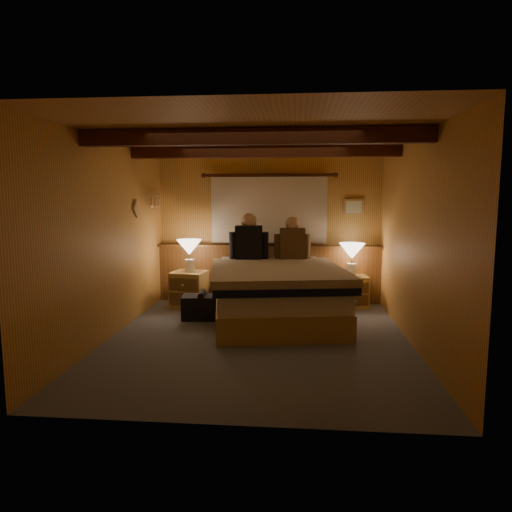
# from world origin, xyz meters

# --- Properties ---
(floor) EXTENTS (4.20, 4.20, 0.00)m
(floor) POSITION_xyz_m (0.00, 0.00, 0.00)
(floor) COLOR #4D535C
(floor) RESTS_ON ground
(ceiling) EXTENTS (4.20, 4.20, 0.00)m
(ceiling) POSITION_xyz_m (0.00, 0.00, 2.40)
(ceiling) COLOR tan
(ceiling) RESTS_ON wall_back
(wall_back) EXTENTS (3.60, 0.00, 3.60)m
(wall_back) POSITION_xyz_m (0.00, 2.10, 1.20)
(wall_back) COLOR #DDA54F
(wall_back) RESTS_ON floor
(wall_left) EXTENTS (0.00, 4.20, 4.20)m
(wall_left) POSITION_xyz_m (-1.80, 0.00, 1.20)
(wall_left) COLOR #DDA54F
(wall_left) RESTS_ON floor
(wall_right) EXTENTS (0.00, 4.20, 4.20)m
(wall_right) POSITION_xyz_m (1.80, 0.00, 1.20)
(wall_right) COLOR #DDA54F
(wall_right) RESTS_ON floor
(wall_front) EXTENTS (3.60, 0.00, 3.60)m
(wall_front) POSITION_xyz_m (0.00, -2.10, 1.20)
(wall_front) COLOR #DDA54F
(wall_front) RESTS_ON floor
(wainscot) EXTENTS (3.60, 0.23, 0.94)m
(wainscot) POSITION_xyz_m (0.00, 2.04, 0.49)
(wainscot) COLOR brown
(wainscot) RESTS_ON wall_back
(curtain_window) EXTENTS (2.18, 0.09, 1.11)m
(curtain_window) POSITION_xyz_m (0.00, 2.03, 1.52)
(curtain_window) COLOR #4B2212
(curtain_window) RESTS_ON wall_back
(ceiling_beams) EXTENTS (3.60, 1.65, 0.16)m
(ceiling_beams) POSITION_xyz_m (0.00, 0.15, 2.31)
(ceiling_beams) COLOR #4B2212
(ceiling_beams) RESTS_ON ceiling
(coat_rail) EXTENTS (0.05, 0.55, 0.24)m
(coat_rail) POSITION_xyz_m (-1.72, 1.58, 1.67)
(coat_rail) COLOR white
(coat_rail) RESTS_ON wall_left
(framed_print) EXTENTS (0.30, 0.04, 0.25)m
(framed_print) POSITION_xyz_m (1.35, 2.08, 1.55)
(framed_print) COLOR tan
(framed_print) RESTS_ON wall_back
(bed) EXTENTS (2.04, 2.49, 0.77)m
(bed) POSITION_xyz_m (0.18, 0.87, 0.40)
(bed) COLOR tan
(bed) RESTS_ON floor
(nightstand_left) EXTENTS (0.57, 0.53, 0.56)m
(nightstand_left) POSITION_xyz_m (-1.21, 1.54, 0.28)
(nightstand_left) COLOR tan
(nightstand_left) RESTS_ON floor
(nightstand_right) EXTENTS (0.48, 0.44, 0.49)m
(nightstand_right) POSITION_xyz_m (1.33, 1.77, 0.24)
(nightstand_right) COLOR tan
(nightstand_right) RESTS_ON floor
(lamp_left) EXTENTS (0.38, 0.38, 0.50)m
(lamp_left) POSITION_xyz_m (-1.19, 1.55, 0.91)
(lamp_left) COLOR white
(lamp_left) RESTS_ON nightstand_left
(lamp_right) EXTENTS (0.39, 0.39, 0.51)m
(lamp_right) POSITION_xyz_m (1.31, 1.78, 0.85)
(lamp_right) COLOR white
(lamp_right) RESTS_ON nightstand_right
(person_left) EXTENTS (0.60, 0.26, 0.73)m
(person_left) POSITION_xyz_m (-0.28, 1.59, 1.05)
(person_left) COLOR black
(person_left) RESTS_ON bed
(person_right) EXTENTS (0.56, 0.25, 0.68)m
(person_right) POSITION_xyz_m (0.39, 1.68, 1.03)
(person_right) COLOR #48351C
(person_right) RESTS_ON bed
(duffel_bag) EXTENTS (0.58, 0.38, 0.40)m
(duffel_bag) POSITION_xyz_m (-0.86, 0.87, 0.17)
(duffel_bag) COLOR black
(duffel_bag) RESTS_ON floor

